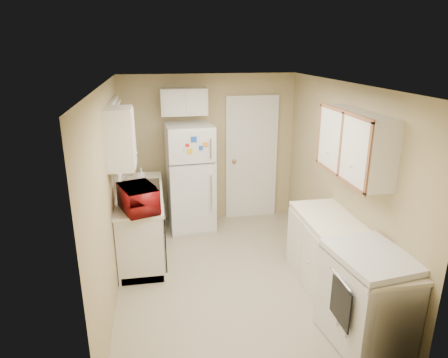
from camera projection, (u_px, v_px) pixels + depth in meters
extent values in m
plane|color=#BAB193|center=(231.00, 276.00, 5.10)|extent=(3.80, 3.80, 0.00)
plane|color=white|center=(232.00, 85.00, 4.34)|extent=(3.80, 3.80, 0.00)
plane|color=tan|center=(109.00, 195.00, 4.49)|extent=(3.80, 3.80, 0.00)
plane|color=tan|center=(342.00, 182.00, 4.95)|extent=(3.80, 3.80, 0.00)
plane|color=tan|center=(209.00, 149.00, 6.50)|extent=(2.80, 2.80, 0.00)
plane|color=tan|center=(280.00, 274.00, 2.95)|extent=(2.80, 2.80, 0.00)
cube|color=silver|center=(142.00, 221.00, 5.62)|extent=(0.60, 1.80, 0.90)
cube|color=black|center=(164.00, 236.00, 5.10)|extent=(0.03, 0.58, 0.72)
cube|color=gray|center=(141.00, 191.00, 5.63)|extent=(0.54, 0.74, 0.16)
imported|color=maroon|center=(139.00, 199.00, 4.80)|extent=(0.63, 0.48, 0.37)
imported|color=white|center=(141.00, 175.00, 5.84)|extent=(0.11, 0.11, 0.21)
cube|color=silver|center=(117.00, 140.00, 5.36)|extent=(0.10, 0.98, 1.08)
cube|color=silver|center=(120.00, 138.00, 4.54)|extent=(0.30, 0.45, 0.70)
cube|color=silver|center=(190.00, 178.00, 6.24)|extent=(0.74, 0.72, 1.68)
cube|color=silver|center=(184.00, 102.00, 6.04)|extent=(0.70, 0.30, 0.40)
cube|color=silver|center=(251.00, 159.00, 6.63)|extent=(0.86, 0.06, 2.08)
cube|color=silver|center=(342.00, 271.00, 4.39)|extent=(0.60, 2.00, 0.90)
cube|color=silver|center=(367.00, 298.00, 3.85)|extent=(0.75, 0.89, 0.98)
cube|color=silver|center=(355.00, 144.00, 4.27)|extent=(0.30, 1.20, 0.70)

